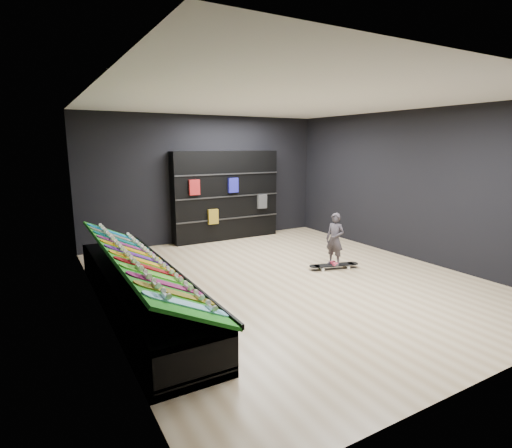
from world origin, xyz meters
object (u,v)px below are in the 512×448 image
display_rack (138,292)px  child (335,249)px  floor_skateboard (334,267)px  back_shelving (226,196)px

display_rack → child: size_ratio=7.62×
floor_skateboard → child: child is taller
display_rack → back_shelving: (2.98, 3.32, 0.83)m
back_shelving → child: back_shelving is taller
back_shelving → floor_skateboard: (0.68, -3.26, -1.04)m
display_rack → child: (3.66, 0.06, 0.14)m
back_shelving → child: (0.68, -3.26, -0.70)m
child → back_shelving: bearing=173.5°
back_shelving → floor_skateboard: back_shelving is taller
display_rack → child: 3.67m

